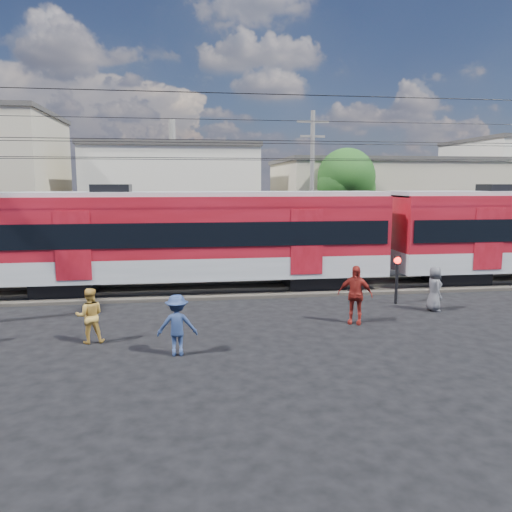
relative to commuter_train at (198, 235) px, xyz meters
name	(u,v)px	position (x,y,z in m)	size (l,w,h in m)	color
ground	(230,355)	(0.61, -8.00, -2.40)	(120.00, 120.00, 0.00)	black
track_bed	(213,290)	(0.61, 0.00, -2.34)	(70.00, 3.40, 0.12)	#2D2823
rail_near	(214,290)	(0.61, -0.75, -2.22)	(70.00, 0.12, 0.12)	#59544C
rail_far	(212,283)	(0.61, 0.75, -2.22)	(70.00, 0.12, 0.12)	#59544C
commuter_train	(198,235)	(0.00, 0.00, 0.00)	(50.30, 3.08, 4.17)	black
building_midwest	(174,194)	(-1.39, 19.00, 1.25)	(12.24, 12.24, 7.30)	beige
building_mideast	(384,201)	(14.61, 16.00, 0.75)	(16.32, 10.20, 6.30)	tan
utility_pole_mid	(312,183)	(6.61, 7.00, 2.13)	(1.80, 0.24, 8.50)	slate
tree_near	(349,181)	(9.80, 10.09, 2.26)	(3.82, 3.64, 6.72)	#382619
pedestrian_b	(90,316)	(-3.25, -6.43, -1.61)	(0.77, 0.60, 1.59)	gold
pedestrian_c	(177,325)	(-0.77, -7.83, -1.58)	(1.06, 0.61, 1.63)	navy
pedestrian_d	(355,295)	(4.88, -5.57, -1.45)	(1.12, 0.47, 1.91)	maroon
pedestrian_e	(434,289)	(8.22, -4.41, -1.60)	(0.78, 0.51, 1.60)	#46454A
crossing_signal	(397,271)	(7.33, -3.22, -1.13)	(0.27, 0.27, 1.83)	black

